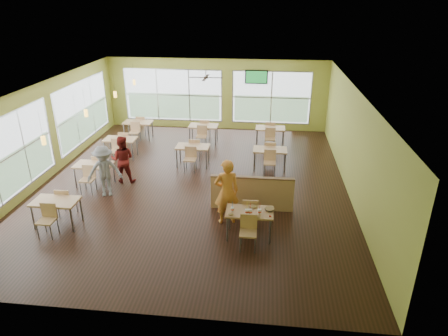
{
  "coord_description": "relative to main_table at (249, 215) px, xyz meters",
  "views": [
    {
      "loc": [
        2.32,
        -11.85,
        5.82
      ],
      "look_at": [
        1.17,
        -1.41,
        1.22
      ],
      "focal_mm": 32.0,
      "sensor_mm": 36.0,
      "label": 1
    }
  ],
  "objects": [
    {
      "name": "room",
      "position": [
        -2.0,
        3.0,
        0.97
      ],
      "size": [
        12.0,
        12.04,
        3.2
      ],
      "color": "black",
      "rests_on": "ground"
    },
    {
      "name": "window_bays",
      "position": [
        -4.65,
        6.08,
        0.85
      ],
      "size": [
        9.24,
        10.24,
        2.38
      ],
      "color": "white",
      "rests_on": "room"
    },
    {
      "name": "main_table",
      "position": [
        0.0,
        0.0,
        0.0
      ],
      "size": [
        1.22,
        1.52,
        0.87
      ],
      "color": "tan",
      "rests_on": "floor"
    },
    {
      "name": "half_wall_divider",
      "position": [
        0.0,
        1.45,
        -0.11
      ],
      "size": [
        2.4,
        0.14,
        1.04
      ],
      "color": "tan",
      "rests_on": "floor"
    },
    {
      "name": "dining_tables",
      "position": [
        -3.05,
        4.71,
        -0.0
      ],
      "size": [
        6.92,
        8.72,
        0.87
      ],
      "color": "tan",
      "rests_on": "floor"
    },
    {
      "name": "pendant_lights",
      "position": [
        -5.2,
        3.68,
        1.82
      ],
      "size": [
        0.11,
        7.31,
        0.86
      ],
      "color": "#2D2119",
      "rests_on": "ceiling"
    },
    {
      "name": "ceiling_fan",
      "position": [
        -2.0,
        6.0,
        2.32
      ],
      "size": [
        1.25,
        1.25,
        0.29
      ],
      "color": "#2D2119",
      "rests_on": "ceiling"
    },
    {
      "name": "tv_backwall",
      "position": [
        -0.2,
        8.9,
        1.82
      ],
      "size": [
        1.0,
        0.07,
        0.6
      ],
      "color": "black",
      "rests_on": "wall_back"
    },
    {
      "name": "man_plaid",
      "position": [
        -0.66,
        0.66,
        0.3
      ],
      "size": [
        0.78,
        0.63,
        1.87
      ],
      "primitive_type": "imported",
      "rotation": [
        0.0,
        0.0,
        3.44
      ],
      "color": "#DA5618",
      "rests_on": "floor"
    },
    {
      "name": "patron_maroon",
      "position": [
        -4.35,
        2.89,
        0.17
      ],
      "size": [
        0.83,
        0.68,
        1.6
      ],
      "primitive_type": "imported",
      "rotation": [
        0.0,
        0.0,
        3.24
      ],
      "color": "maroon",
      "rests_on": "floor"
    },
    {
      "name": "patron_grey",
      "position": [
        -4.56,
        1.85,
        0.19
      ],
      "size": [
        1.2,
        0.93,
        1.63
      ],
      "primitive_type": "imported",
      "rotation": [
        0.0,
        0.0,
        0.35
      ],
      "color": "slate",
      "rests_on": "floor"
    },
    {
      "name": "cup_blue",
      "position": [
        -0.44,
        -0.05,
        0.18
      ],
      "size": [
        0.09,
        0.09,
        0.31
      ],
      "color": "white",
      "rests_on": "main_table"
    },
    {
      "name": "cup_yellow",
      "position": [
        -0.06,
        -0.16,
        0.19
      ],
      "size": [
        0.1,
        0.1,
        0.37
      ],
      "color": "white",
      "rests_on": "main_table"
    },
    {
      "name": "cup_red_near",
      "position": [
        0.02,
        -0.15,
        0.19
      ],
      "size": [
        0.1,
        0.1,
        0.37
      ],
      "color": "white",
      "rests_on": "main_table"
    },
    {
      "name": "cup_red_far",
      "position": [
        0.26,
        -0.11,
        0.19
      ],
      "size": [
        0.1,
        0.1,
        0.36
      ],
      "color": "white",
      "rests_on": "main_table"
    },
    {
      "name": "food_basket",
      "position": [
        0.5,
        0.1,
        0.15
      ],
      "size": [
        0.25,
        0.25,
        0.06
      ],
      "color": "black",
      "rests_on": "main_table"
    },
    {
      "name": "ketchup_cup",
      "position": [
        0.52,
        -0.22,
        0.13
      ],
      "size": [
        0.06,
        0.06,
        0.03
      ],
      "primitive_type": "cylinder",
      "color": "#9E1A02",
      "rests_on": "main_table"
    },
    {
      "name": "wrapper_left",
      "position": [
        -0.46,
        -0.23,
        0.14
      ],
      "size": [
        0.15,
        0.14,
        0.04
      ],
      "primitive_type": "ellipsoid",
      "rotation": [
        0.0,
        0.0,
        0.05
      ],
      "color": "tan",
      "rests_on": "main_table"
    },
    {
      "name": "wrapper_mid",
      "position": [
        0.07,
        0.21,
        0.15
      ],
      "size": [
        0.28,
        0.26,
        0.05
      ],
      "primitive_type": "ellipsoid",
      "rotation": [
        0.0,
        0.0,
        0.38
      ],
      "color": "tan",
      "rests_on": "main_table"
    },
    {
      "name": "wrapper_right",
      "position": [
        0.21,
        -0.3,
        0.13
      ],
      "size": [
        0.14,
        0.13,
        0.03
      ],
      "primitive_type": "ellipsoid",
      "rotation": [
        0.0,
        0.0,
        0.14
      ],
      "color": "tan",
      "rests_on": "main_table"
    }
  ]
}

